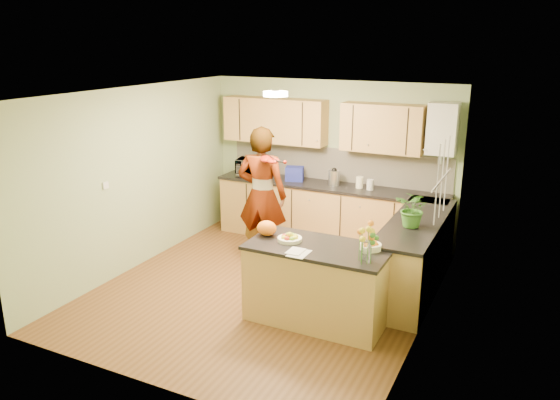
% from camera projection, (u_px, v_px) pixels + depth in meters
% --- Properties ---
extents(floor, '(4.50, 4.50, 0.00)m').
position_uv_depth(floor, '(266.00, 289.00, 7.02)').
color(floor, brown).
rests_on(floor, ground).
extents(ceiling, '(4.00, 4.50, 0.02)m').
position_uv_depth(ceiling, '(264.00, 93.00, 6.31)').
color(ceiling, silver).
rests_on(ceiling, wall_back).
extents(wall_back, '(4.00, 0.02, 2.50)m').
position_uv_depth(wall_back, '(331.00, 161.00, 8.60)').
color(wall_back, '#96AB7A').
rests_on(wall_back, floor).
extents(wall_front, '(4.00, 0.02, 2.50)m').
position_uv_depth(wall_front, '(144.00, 261.00, 4.73)').
color(wall_front, '#96AB7A').
rests_on(wall_front, floor).
extents(wall_left, '(0.02, 4.50, 2.50)m').
position_uv_depth(wall_left, '(136.00, 179.00, 7.51)').
color(wall_left, '#96AB7A').
rests_on(wall_left, floor).
extents(wall_right, '(0.02, 4.50, 2.50)m').
position_uv_depth(wall_right, '(431.00, 219.00, 5.82)').
color(wall_right, '#96AB7A').
rests_on(wall_right, floor).
extents(back_counter, '(3.64, 0.62, 0.94)m').
position_uv_depth(back_counter, '(329.00, 214.00, 8.52)').
color(back_counter, '#B78D49').
rests_on(back_counter, floor).
extents(right_counter, '(0.62, 2.24, 0.94)m').
position_uv_depth(right_counter, '(415.00, 255.00, 6.90)').
color(right_counter, '#B78D49').
rests_on(right_counter, floor).
extents(splashback, '(3.60, 0.02, 0.52)m').
position_uv_depth(splashback, '(336.00, 165.00, 8.56)').
color(splashback, beige).
rests_on(splashback, back_counter).
extents(upper_cabinets, '(3.20, 0.34, 0.70)m').
position_uv_depth(upper_cabinets, '(317.00, 123.00, 8.36)').
color(upper_cabinets, '#B78D49').
rests_on(upper_cabinets, wall_back).
extents(boiler, '(0.40, 0.30, 0.86)m').
position_uv_depth(boiler, '(443.00, 129.00, 7.56)').
color(boiler, silver).
rests_on(boiler, wall_back).
extents(window_right, '(0.01, 1.30, 1.05)m').
position_uv_depth(window_right, '(443.00, 179.00, 6.25)').
color(window_right, silver).
rests_on(window_right, wall_right).
extents(light_switch, '(0.02, 0.09, 0.09)m').
position_uv_depth(light_switch, '(106.00, 185.00, 6.97)').
color(light_switch, silver).
rests_on(light_switch, wall_left).
extents(ceiling_lamp, '(0.30, 0.30, 0.07)m').
position_uv_depth(ceiling_lamp, '(275.00, 94.00, 6.58)').
color(ceiling_lamp, '#FFEABF').
rests_on(ceiling_lamp, ceiling).
extents(peninsula_island, '(1.58, 0.81, 0.90)m').
position_uv_depth(peninsula_island, '(318.00, 283.00, 6.15)').
color(peninsula_island, '#B78D49').
rests_on(peninsula_island, floor).
extents(fruit_dish, '(0.28, 0.28, 0.10)m').
position_uv_depth(fruit_dish, '(290.00, 238.00, 6.16)').
color(fruit_dish, '#FBF3C9').
rests_on(fruit_dish, peninsula_island).
extents(orange_bowl, '(0.23, 0.23, 0.13)m').
position_uv_depth(orange_bowl, '(371.00, 245.00, 5.90)').
color(orange_bowl, '#FBF3C9').
rests_on(orange_bowl, peninsula_island).
extents(flower_vase, '(0.26, 0.26, 0.47)m').
position_uv_depth(flower_vase, '(367.00, 232.00, 5.52)').
color(flower_vase, silver).
rests_on(flower_vase, peninsula_island).
extents(orange_bag, '(0.27, 0.24, 0.18)m').
position_uv_depth(orange_bag, '(267.00, 228.00, 6.32)').
color(orange_bag, orange).
rests_on(orange_bag, peninsula_island).
extents(papers, '(0.20, 0.27, 0.01)m').
position_uv_depth(papers, '(299.00, 253.00, 5.80)').
color(papers, silver).
rests_on(papers, peninsula_island).
extents(violinist, '(0.77, 0.56, 1.96)m').
position_uv_depth(violinist, '(262.00, 195.00, 7.67)').
color(violinist, '#E2A88A').
rests_on(violinist, floor).
extents(violin, '(0.70, 0.61, 0.17)m').
position_uv_depth(violin, '(267.00, 159.00, 7.23)').
color(violin, '#4D0904').
rests_on(violin, violinist).
extents(microwave, '(0.58, 0.44, 0.29)m').
position_uv_depth(microwave, '(253.00, 167.00, 8.88)').
color(microwave, silver).
rests_on(microwave, back_counter).
extents(blue_box, '(0.32, 0.27, 0.22)m').
position_uv_depth(blue_box, '(295.00, 174.00, 8.61)').
color(blue_box, navy).
rests_on(blue_box, back_counter).
extents(kettle, '(0.17, 0.17, 0.32)m').
position_uv_depth(kettle, '(334.00, 177.00, 8.32)').
color(kettle, silver).
rests_on(kettle, back_counter).
extents(jar_cream, '(0.14, 0.14, 0.17)m').
position_uv_depth(jar_cream, '(360.00, 182.00, 8.19)').
color(jar_cream, '#FBF3C9').
rests_on(jar_cream, back_counter).
extents(jar_white, '(0.13, 0.13, 0.16)m').
position_uv_depth(jar_white, '(370.00, 185.00, 8.09)').
color(jar_white, silver).
rests_on(jar_white, back_counter).
extents(potted_plant, '(0.49, 0.45, 0.45)m').
position_uv_depth(potted_plant, '(414.00, 209.00, 6.45)').
color(potted_plant, '#3B7627').
rests_on(potted_plant, right_counter).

